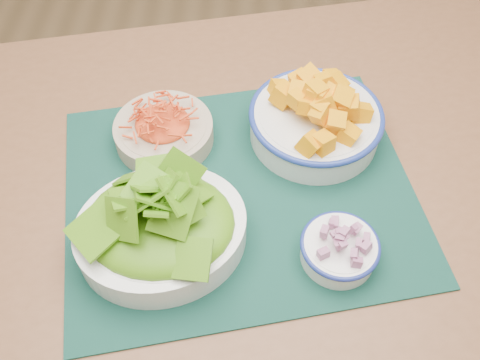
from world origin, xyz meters
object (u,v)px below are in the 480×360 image
at_px(squash_bowl, 317,114).
at_px(onion_bowl, 340,247).
at_px(table, 243,199).
at_px(lettuce_bowl, 160,224).
at_px(placemat, 240,192).
at_px(carrot_bowl, 163,128).

distance_m(squash_bowl, onion_bowl, 0.25).
bearing_deg(table, lettuce_bowl, -139.95).
height_order(squash_bowl, onion_bowl, squash_bowl).
distance_m(table, lettuce_bowl, 0.25).
bearing_deg(placemat, lettuce_bowl, -150.38).
relative_size(table, placemat, 2.50).
bearing_deg(placemat, onion_bowl, -50.44).
xyz_separation_m(placemat, lettuce_bowl, (-0.11, -0.10, 0.06)).
bearing_deg(squash_bowl, onion_bowl, -84.94).
bearing_deg(lettuce_bowl, onion_bowl, -22.06).
bearing_deg(lettuce_bowl, table, 34.11).
distance_m(carrot_bowl, onion_bowl, 0.37).
bearing_deg(onion_bowl, squash_bowl, 95.06).
bearing_deg(carrot_bowl, table, -22.32).
xyz_separation_m(table, squash_bowl, (0.12, 0.08, 0.15)).
height_order(table, onion_bowl, onion_bowl).
xyz_separation_m(squash_bowl, onion_bowl, (0.02, -0.25, -0.02)).
relative_size(table, lettuce_bowl, 4.55).
xyz_separation_m(table, carrot_bowl, (-0.14, 0.06, 0.13)).
bearing_deg(squash_bowl, carrot_bowl, -176.20).
relative_size(table, squash_bowl, 5.22).
bearing_deg(onion_bowl, table, 130.43).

